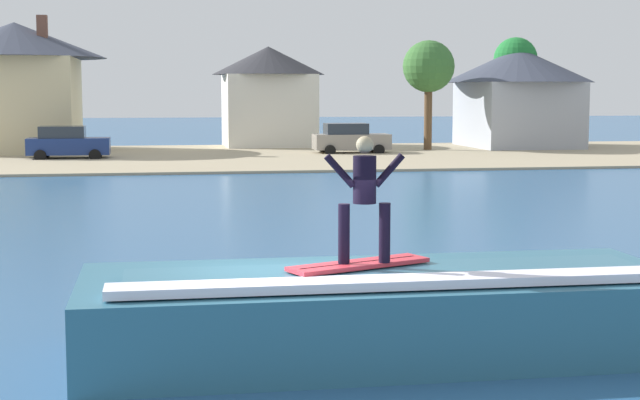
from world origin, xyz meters
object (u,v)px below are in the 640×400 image
object	(u,v)px
surfer	(365,192)
tree_tall_bare	(429,68)
surfboard	(359,264)
car_near_shore	(67,143)
house_small_cottage	(268,92)
tree_short_bushy	(516,61)
house_with_chimney	(16,79)
car_far_shore	(350,139)
wave_crest	(383,311)
house_gabled_white	(518,91)

from	to	relation	value
surfer	tree_tall_bare	xyz separation A→B (m)	(13.91, 45.39, 2.86)
surfboard	car_near_shore	distance (m)	41.78
house_small_cottage	tree_short_bushy	bearing A→B (deg)	-11.60
house_with_chimney	car_far_shore	bearing A→B (deg)	-14.60
surfer	car_near_shore	xyz separation A→B (m)	(-7.51, 41.18, -1.37)
house_small_cottage	wave_crest	bearing A→B (deg)	-94.87
house_small_cottage	car_far_shore	bearing A→B (deg)	-65.14
surfboard	car_near_shore	world-z (taller)	car_near_shore
car_near_shore	house_small_cottage	xyz separation A→B (m)	(12.21, 10.46, 2.74)
house_small_cottage	tree_short_bushy	world-z (taller)	tree_short_bushy
surfboard	car_far_shore	distance (m)	44.08
car_near_shore	car_far_shore	bearing A→B (deg)	7.52
surfboard	surfer	distance (m)	1.02
tree_tall_bare	car_near_shore	bearing A→B (deg)	-168.90
surfboard	house_gabled_white	xyz separation A→B (m)	(20.70, 47.65, 2.48)
tree_short_bushy	house_with_chimney	bearing A→B (deg)	179.91
car_near_shore	house_gabled_white	distance (m)	29.04
car_near_shore	house_with_chimney	distance (m)	8.80
wave_crest	house_gabled_white	xyz separation A→B (m)	(20.33, 47.54, 3.19)
car_near_shore	house_gabled_white	bearing A→B (deg)	13.09
surfer	house_gabled_white	size ratio (longest dim) A/B	0.18
house_small_cottage	house_gabled_white	bearing A→B (deg)	-13.79
wave_crest	house_gabled_white	world-z (taller)	house_gabled_white
car_far_shore	tree_tall_bare	distance (m)	7.13
car_near_shore	tree_short_bushy	size ratio (longest dim) A/B	0.60
wave_crest	surfboard	world-z (taller)	surfboard
surfboard	house_with_chimney	size ratio (longest dim) A/B	0.20
car_near_shore	house_with_chimney	xyz separation A→B (m)	(-3.55, 7.23, 3.55)
car_near_shore	car_far_shore	world-z (taller)	same
car_far_shore	wave_crest	bearing A→B (deg)	-100.83
car_near_shore	house_small_cottage	world-z (taller)	house_small_cottage
surfboard	house_with_chimney	world-z (taller)	house_with_chimney
surfer	house_gabled_white	bearing A→B (deg)	66.61
surfer	tree_tall_bare	world-z (taller)	tree_tall_bare
house_small_cottage	tree_short_bushy	xyz separation A→B (m)	(15.98, -3.28, 2.05)
car_near_shore	tree_short_bushy	xyz separation A→B (m)	(28.18, 7.18, 4.79)
surfboard	tree_short_bushy	size ratio (longest dim) A/B	0.29
tree_short_bushy	wave_crest	bearing A→B (deg)	-112.91
wave_crest	surfboard	bearing A→B (deg)	-162.84
wave_crest	surfboard	size ratio (longest dim) A/B	3.95
surfer	house_with_chimney	distance (m)	49.71
wave_crest	car_far_shore	bearing A→B (deg)	79.17
car_far_shore	tree_short_bushy	xyz separation A→B (m)	(12.11, 5.06, 4.79)
wave_crest	house_small_cottage	size ratio (longest dim) A/B	1.13
car_near_shore	tree_tall_bare	size ratio (longest dim) A/B	0.64
car_far_shore	tree_tall_bare	size ratio (longest dim) A/B	0.65
wave_crest	tree_short_bushy	xyz separation A→B (m)	(20.36, 48.18, 5.13)
surfer	house_small_cottage	size ratio (longest dim) A/B	0.23
wave_crest	house_with_chimney	xyz separation A→B (m)	(-11.38, 48.23, 3.89)
car_far_shore	tree_tall_bare	xyz separation A→B (m)	(5.35, 2.08, 4.22)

